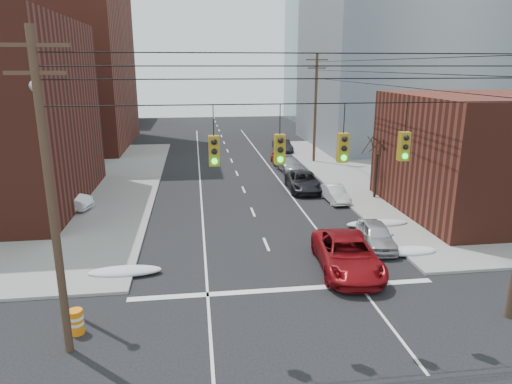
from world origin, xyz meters
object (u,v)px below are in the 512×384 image
object	(u,v)px
parked_car_d	(289,165)
lot_car_b	(54,177)
parked_car_f	(283,146)
parked_car_a	(376,235)
parked_car_e	(279,157)
lot_car_c	(16,193)
lot_car_a	(58,200)
construction_barrel	(76,322)
red_pickup	(347,254)
lot_car_d	(18,183)
parked_car_b	(335,194)
parked_car_c	(303,182)

from	to	relation	value
parked_car_d	lot_car_b	size ratio (longest dim) A/B	0.79
parked_car_f	lot_car_b	bearing A→B (deg)	-151.10
parked_car_a	parked_car_e	distance (m)	23.22
parked_car_f	lot_car_c	world-z (taller)	lot_car_c
parked_car_d	lot_car_a	world-z (taller)	lot_car_a
lot_car_b	construction_barrel	size ratio (longest dim) A/B	5.71
red_pickup	lot_car_a	size ratio (longest dim) A/B	1.34
lot_car_b	lot_car_d	xyz separation A→B (m)	(-2.33, -1.57, -0.01)
parked_car_e	lot_car_c	world-z (taller)	lot_car_c
red_pickup	construction_barrel	xyz separation A→B (m)	(-11.93, -4.02, -0.33)
parked_car_e	lot_car_b	xyz separation A→B (m)	(-20.27, -7.34, 0.29)
parked_car_b	parked_car_f	world-z (taller)	parked_car_f
red_pickup	parked_car_a	distance (m)	3.73
parked_car_b	lot_car_a	bearing A→B (deg)	176.82
parked_car_e	lot_car_d	bearing A→B (deg)	-156.67
parked_car_d	parked_car_e	world-z (taller)	parked_car_d
parked_car_a	red_pickup	bearing A→B (deg)	-126.78
parked_car_a	lot_car_c	distance (m)	25.50
parked_car_d	red_pickup	bearing A→B (deg)	-99.67
lot_car_c	construction_barrel	world-z (taller)	lot_car_c
parked_car_a	parked_car_f	bearing A→B (deg)	96.42
parked_car_a	parked_car_d	xyz separation A→B (m)	(-0.95, 19.28, -0.05)
red_pickup	parked_car_e	distance (m)	25.91
lot_car_d	construction_barrel	xyz separation A→B (m)	(9.29, -20.98, -0.42)
parked_car_b	parked_car_e	world-z (taller)	parked_car_e
parked_car_a	lot_car_c	bearing A→B (deg)	161.08
parked_car_d	parked_car_e	distance (m)	3.91
red_pickup	parked_car_a	world-z (taller)	red_pickup
red_pickup	parked_car_f	distance (m)	32.42
lot_car_b	red_pickup	bearing A→B (deg)	-144.08
parked_car_b	lot_car_c	distance (m)	23.40
parked_car_c	parked_car_d	distance (m)	6.96
red_pickup	lot_car_a	distance (m)	20.42
parked_car_b	parked_car_e	size ratio (longest dim) A/B	0.99
parked_car_b	parked_car_c	xyz separation A→B (m)	(-1.60, 3.36, 0.14)
parked_car_b	lot_car_a	distance (m)	19.72
parked_car_b	lot_car_a	world-z (taller)	lot_car_a
lot_car_b	lot_car_d	world-z (taller)	lot_car_b
parked_car_b	parked_car_e	bearing A→B (deg)	93.38
parked_car_e	parked_car_f	xyz separation A→B (m)	(1.60, 6.41, 0.10)
parked_car_b	lot_car_b	xyz separation A→B (m)	(-21.87, 6.88, 0.32)
parked_car_c	lot_car_d	bearing A→B (deg)	178.18
red_pickup	lot_car_d	xyz separation A→B (m)	(-21.22, 16.96, 0.08)
parked_car_f	lot_car_a	xyz separation A→B (m)	(-19.71, -20.59, 0.15)
parked_car_d	parked_car_c	bearing A→B (deg)	-97.54
parked_car_f	parked_car_c	bearing A→B (deg)	-98.56
red_pickup	parked_car_c	distance (m)	15.07
construction_barrel	lot_car_c	bearing A→B (deg)	115.08
parked_car_c	parked_car_a	bearing A→B (deg)	-81.27
parked_car_f	lot_car_b	size ratio (longest dim) A/B	0.80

